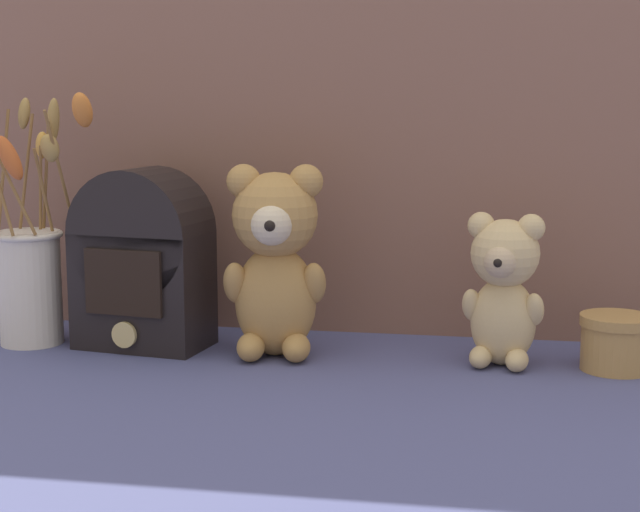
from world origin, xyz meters
TOP-DOWN VIEW (x-y plane):
  - ground_plane at (0.00, 0.00)m, footprint 4.00×4.00m
  - backdrop_wall at (0.00, 0.17)m, footprint 1.29×0.02m
  - teddy_bear_large at (-0.06, 0.01)m, footprint 0.14×0.13m
  - teddy_bear_medium at (0.24, 0.02)m, footprint 0.11×0.10m
  - flower_vase at (-0.40, 0.02)m, footprint 0.18×0.13m
  - vintage_radio at (-0.25, 0.03)m, footprint 0.19×0.13m
  - decorative_tin_tall at (0.37, 0.02)m, footprint 0.09×0.09m

SIDE VIEW (x-z plane):
  - ground_plane at x=0.00m, z-range 0.00..0.00m
  - decorative_tin_tall at x=0.37m, z-range 0.00..0.07m
  - teddy_bear_medium at x=0.24m, z-range 0.00..0.20m
  - flower_vase at x=-0.40m, z-range -0.06..0.29m
  - vintage_radio at x=-0.25m, z-range 0.00..0.24m
  - teddy_bear_large at x=-0.06m, z-range 0.01..0.26m
  - backdrop_wall at x=0.00m, z-range 0.00..0.67m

